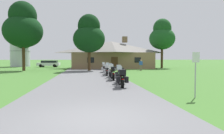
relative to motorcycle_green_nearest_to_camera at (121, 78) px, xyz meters
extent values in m
plane|color=#42752D|center=(-2.01, 13.46, -0.61)|extent=(500.00, 500.00, 0.00)
cube|color=slate|center=(-2.01, 11.46, -0.58)|extent=(6.40, 80.00, 0.06)
cylinder|color=black|center=(0.04, 0.96, -0.23)|extent=(0.14, 0.64, 0.64)
cylinder|color=black|center=(-0.02, -0.48, -0.23)|extent=(0.18, 0.65, 0.64)
cube|color=silver|center=(0.01, 0.22, -0.17)|extent=(0.29, 0.57, 0.30)
ellipsoid|color=#195B33|center=(0.02, 0.48, 0.28)|extent=(0.32, 0.53, 0.26)
cube|color=black|center=(0.00, 0.02, 0.19)|extent=(0.30, 0.53, 0.10)
cylinder|color=silver|center=(0.04, 0.92, 0.47)|extent=(0.66, 0.06, 0.03)
cylinder|color=silver|center=(0.04, 0.96, 0.13)|extent=(0.07, 0.24, 0.73)
cube|color=#B2BCC6|center=(0.05, 1.02, 0.61)|extent=(0.32, 0.12, 0.27)
sphere|color=silver|center=(0.04, 0.92, 0.33)|extent=(0.11, 0.11, 0.11)
cube|color=black|center=(-0.03, -0.53, 0.41)|extent=(0.42, 0.38, 0.32)
cube|color=red|center=(-0.03, -0.70, 0.00)|extent=(0.14, 0.04, 0.06)
cylinder|color=silver|center=(0.13, -0.16, -0.33)|extent=(0.09, 0.55, 0.07)
cube|color=black|center=(-0.28, -0.42, -0.05)|extent=(0.22, 0.41, 0.36)
cube|color=black|center=(0.24, -0.44, -0.05)|extent=(0.22, 0.41, 0.36)
cylinder|color=black|center=(0.32, 3.05, -0.23)|extent=(0.15, 0.65, 0.64)
cylinder|color=black|center=(0.23, 1.61, -0.23)|extent=(0.19, 0.65, 0.64)
cube|color=silver|center=(0.27, 2.31, -0.17)|extent=(0.29, 0.58, 0.30)
ellipsoid|color=gold|center=(0.29, 2.57, 0.28)|extent=(0.33, 0.54, 0.26)
cube|color=black|center=(0.26, 2.11, 0.19)|extent=(0.31, 0.54, 0.10)
cylinder|color=silver|center=(0.31, 3.01, 0.47)|extent=(0.66, 0.07, 0.03)
cylinder|color=silver|center=(0.32, 3.05, 0.13)|extent=(0.07, 0.24, 0.73)
cube|color=#B2BCC6|center=(0.32, 3.11, 0.61)|extent=(0.33, 0.13, 0.27)
sphere|color=silver|center=(0.31, 3.01, 0.33)|extent=(0.11, 0.11, 0.11)
cube|color=black|center=(0.22, 1.56, 0.41)|extent=(0.42, 0.38, 0.32)
cube|color=red|center=(0.21, 1.39, 0.00)|extent=(0.14, 0.04, 0.06)
cylinder|color=silver|center=(0.39, 1.92, -0.33)|extent=(0.10, 0.55, 0.07)
cube|color=black|center=(-0.03, 1.68, -0.05)|extent=(0.22, 0.41, 0.36)
cube|color=black|center=(0.49, 1.64, -0.05)|extent=(0.22, 0.41, 0.36)
cylinder|color=black|center=(0.02, 5.19, -0.23)|extent=(0.12, 0.64, 0.64)
cylinder|color=black|center=(-0.01, 3.75, -0.23)|extent=(0.17, 0.64, 0.64)
cube|color=silver|center=(0.01, 4.45, -0.17)|extent=(0.27, 0.56, 0.30)
ellipsoid|color=gold|center=(0.01, 4.71, 0.28)|extent=(0.31, 0.53, 0.26)
cube|color=black|center=(0.00, 4.25, 0.19)|extent=(0.29, 0.53, 0.10)
cylinder|color=silver|center=(0.02, 5.15, 0.47)|extent=(0.66, 0.04, 0.03)
cylinder|color=silver|center=(0.02, 5.19, 0.13)|extent=(0.06, 0.24, 0.73)
cube|color=#B2BCC6|center=(0.02, 5.25, 0.61)|extent=(0.32, 0.12, 0.27)
sphere|color=silver|center=(0.02, 5.15, 0.33)|extent=(0.11, 0.11, 0.11)
cube|color=black|center=(-0.01, 3.70, 0.41)|extent=(0.41, 0.37, 0.32)
cube|color=red|center=(-0.01, 3.53, 0.00)|extent=(0.14, 0.03, 0.06)
cylinder|color=silver|center=(0.14, 4.07, -0.33)|extent=(0.08, 0.55, 0.07)
cube|color=black|center=(-0.26, 3.81, -0.05)|extent=(0.21, 0.40, 0.36)
cube|color=black|center=(0.26, 3.80, -0.05)|extent=(0.21, 0.40, 0.36)
cylinder|color=black|center=(0.22, 7.63, -0.23)|extent=(0.17, 0.65, 0.64)
cylinder|color=black|center=(0.10, 6.20, -0.23)|extent=(0.21, 0.65, 0.64)
cube|color=silver|center=(0.16, 6.90, -0.17)|extent=(0.31, 0.58, 0.30)
ellipsoid|color=#1E3899|center=(0.18, 7.16, 0.28)|extent=(0.34, 0.54, 0.26)
cube|color=black|center=(0.14, 6.70, 0.19)|extent=(0.32, 0.54, 0.10)
cylinder|color=silver|center=(0.22, 7.59, 0.47)|extent=(0.66, 0.09, 0.03)
cylinder|color=silver|center=(0.22, 7.63, 0.13)|extent=(0.08, 0.24, 0.73)
cube|color=#B2BCC6|center=(0.23, 7.69, 0.61)|extent=(0.33, 0.14, 0.27)
sphere|color=silver|center=(0.22, 7.59, 0.33)|extent=(0.11, 0.11, 0.11)
cube|color=silver|center=(0.09, 6.15, 0.41)|extent=(0.43, 0.39, 0.32)
cube|color=red|center=(0.08, 5.98, 0.00)|extent=(0.14, 0.04, 0.06)
cylinder|color=silver|center=(0.26, 6.51, -0.33)|extent=(0.12, 0.55, 0.07)
cylinder|color=black|center=(0.10, 9.74, -0.23)|extent=(0.19, 0.65, 0.64)
cylinder|color=black|center=(-0.08, 8.31, -0.23)|extent=(0.23, 0.65, 0.64)
cube|color=silver|center=(0.01, 9.01, -0.17)|extent=(0.33, 0.59, 0.30)
ellipsoid|color=silver|center=(0.04, 9.26, 0.28)|extent=(0.36, 0.55, 0.26)
cube|color=black|center=(-0.01, 8.81, 0.19)|extent=(0.34, 0.55, 0.10)
cylinder|color=silver|center=(0.10, 9.70, 0.47)|extent=(0.66, 0.11, 0.03)
cylinder|color=silver|center=(0.10, 9.74, 0.13)|extent=(0.09, 0.24, 0.73)
cube|color=#B2BCC6|center=(0.11, 9.80, 0.61)|extent=(0.33, 0.15, 0.27)
sphere|color=silver|center=(0.10, 9.70, 0.33)|extent=(0.11, 0.11, 0.11)
cube|color=#B7B7BC|center=(-0.08, 8.26, 0.41)|extent=(0.44, 0.41, 0.32)
cube|color=red|center=(-0.10, 8.09, 0.00)|extent=(0.14, 0.05, 0.06)
cylinder|color=silver|center=(0.10, 8.61, -0.33)|extent=(0.14, 0.55, 0.07)
cube|color=#B7B7BC|center=(-0.33, 8.39, -0.05)|extent=(0.25, 0.42, 0.36)
cube|color=#B7B7BC|center=(0.19, 8.33, -0.05)|extent=(0.25, 0.42, 0.36)
cylinder|color=black|center=(0.33, 11.89, -0.23)|extent=(0.17, 0.65, 0.64)
cylinder|color=black|center=(0.18, 10.46, -0.23)|extent=(0.22, 0.65, 0.64)
cube|color=silver|center=(0.25, 11.16, -0.17)|extent=(0.32, 0.58, 0.30)
ellipsoid|color=orange|center=(0.28, 11.42, 0.28)|extent=(0.35, 0.55, 0.26)
cube|color=black|center=(0.23, 10.96, 0.19)|extent=(0.33, 0.55, 0.10)
cylinder|color=silver|center=(0.33, 11.85, 0.47)|extent=(0.66, 0.10, 0.03)
cylinder|color=silver|center=(0.33, 11.89, 0.13)|extent=(0.08, 0.24, 0.73)
cube|color=#B2BCC6|center=(0.34, 11.95, 0.61)|extent=(0.33, 0.14, 0.27)
sphere|color=silver|center=(0.33, 11.85, 0.33)|extent=(0.11, 0.11, 0.11)
cube|color=black|center=(0.18, 10.41, 0.41)|extent=(0.43, 0.40, 0.32)
cube|color=red|center=(0.16, 10.24, 0.00)|extent=(0.14, 0.04, 0.06)
cylinder|color=silver|center=(0.35, 10.76, -0.33)|extent=(0.13, 0.55, 0.07)
cube|color=black|center=(-0.07, 10.54, -0.05)|extent=(0.24, 0.42, 0.36)
cube|color=black|center=(0.45, 10.48, -0.05)|extent=(0.24, 0.42, 0.36)
cylinder|color=black|center=(0.07, 14.34, -0.23)|extent=(0.12, 0.64, 0.64)
cylinder|color=black|center=(0.04, 12.90, -0.23)|extent=(0.16, 0.64, 0.64)
cube|color=silver|center=(0.05, 13.60, -0.17)|extent=(0.27, 0.56, 0.30)
ellipsoid|color=gold|center=(0.06, 13.86, 0.28)|extent=(0.31, 0.52, 0.26)
cube|color=black|center=(0.05, 13.40, 0.19)|extent=(0.29, 0.52, 0.10)
cylinder|color=silver|center=(0.07, 14.30, 0.47)|extent=(0.66, 0.04, 0.03)
cylinder|color=silver|center=(0.07, 14.34, 0.13)|extent=(0.06, 0.24, 0.73)
cube|color=#B2BCC6|center=(0.07, 14.40, 0.61)|extent=(0.32, 0.11, 0.27)
sphere|color=silver|center=(0.07, 14.30, 0.33)|extent=(0.11, 0.11, 0.11)
cube|color=#B7B7BC|center=(0.04, 12.85, 0.41)|extent=(0.41, 0.37, 0.32)
cube|color=red|center=(0.04, 12.68, 0.00)|extent=(0.14, 0.03, 0.06)
cylinder|color=silver|center=(0.19, 13.22, -0.33)|extent=(0.08, 0.55, 0.07)
cube|color=#B7B7BC|center=(-0.22, 12.95, -0.05)|extent=(0.21, 0.40, 0.36)
cube|color=#B7B7BC|center=(0.30, 12.94, -0.05)|extent=(0.21, 0.40, 0.36)
cube|color=#896B4C|center=(2.47, 25.46, 0.83)|extent=(14.20, 8.82, 2.87)
pyramid|color=gray|center=(2.47, 25.46, 3.36)|extent=(15.05, 9.34, 2.20)
cube|color=brown|center=(5.03, 25.46, 4.81)|extent=(0.90, 0.90, 1.10)
cube|color=#472D19|center=(2.47, 21.02, 0.44)|extent=(1.10, 0.08, 2.10)
cube|color=black|center=(-1.51, 21.02, 0.97)|extent=(1.10, 0.06, 0.90)
cube|color=black|center=(6.45, 21.02, 0.97)|extent=(1.10, 0.06, 0.90)
cylinder|color=#75664C|center=(5.93, 17.45, -0.18)|extent=(0.14, 0.14, 0.86)
cylinder|color=#75664C|center=(6.09, 17.38, -0.18)|extent=(0.14, 0.14, 0.86)
cube|color=#2D56AD|center=(6.01, 17.42, 0.53)|extent=(0.42, 0.35, 0.56)
cylinder|color=#2D56AD|center=(5.80, 17.51, 0.51)|extent=(0.09, 0.09, 0.58)
cylinder|color=#2D56AD|center=(6.22, 17.32, 0.51)|extent=(0.09, 0.09, 0.58)
sphere|color=tan|center=(6.01, 17.42, 0.95)|extent=(0.21, 0.21, 0.21)
cylinder|color=#9EA0A5|center=(2.90, -3.57, 0.44)|extent=(0.06, 0.06, 2.10)
cube|color=silver|center=(2.90, -3.59, 1.29)|extent=(0.36, 0.02, 0.48)
cylinder|color=#422D19|center=(-15.94, 34.09, 1.70)|extent=(0.44, 0.44, 4.61)
ellipsoid|color=#0F3314|center=(-15.94, 34.09, 5.10)|extent=(4.01, 4.01, 3.41)
ellipsoid|color=black|center=(-15.94, 34.09, 6.71)|extent=(2.81, 2.81, 3.01)
cylinder|color=#422D19|center=(-1.79, 17.46, 1.10)|extent=(0.44, 0.44, 3.41)
ellipsoid|color=#0F3314|center=(-1.79, 17.46, 4.08)|extent=(4.66, 4.66, 3.96)
ellipsoid|color=black|center=(-1.79, 17.46, 5.95)|extent=(3.26, 3.26, 3.49)
cylinder|color=#422D19|center=(12.10, 24.67, 1.52)|extent=(0.44, 0.44, 4.26)
ellipsoid|color=#194C1E|center=(12.10, 24.67, 4.99)|extent=(4.87, 4.87, 4.14)
ellipsoid|color=#16441B|center=(12.10, 24.67, 6.94)|extent=(3.41, 3.41, 3.65)
cylinder|color=#422D19|center=(-11.49, 19.13, 1.55)|extent=(0.44, 0.44, 4.31)
ellipsoid|color=#0F3314|center=(-11.49, 19.13, 5.27)|extent=(5.69, 5.69, 4.83)
ellipsoid|color=black|center=(-11.49, 19.13, 7.54)|extent=(3.98, 3.98, 4.26)
cylinder|color=#B2B7BC|center=(-17.15, 35.76, 2.87)|extent=(4.21, 4.21, 6.96)
cone|color=#999EA3|center=(-17.15, 35.76, 6.88)|extent=(4.29, 4.29, 1.05)
cylinder|color=gray|center=(-17.15, 35.76, 2.87)|extent=(4.33, 4.33, 0.15)
cube|color=silver|center=(-10.22, 31.98, 0.01)|extent=(4.72, 2.16, 0.60)
cube|color=black|center=(-10.02, 31.97, 0.55)|extent=(3.33, 1.84, 0.48)
cylinder|color=black|center=(-11.70, 31.24, -0.29)|extent=(0.65, 0.26, 0.64)
cylinder|color=black|center=(-11.58, 32.92, -0.29)|extent=(0.65, 0.26, 0.64)
cylinder|color=black|center=(-8.86, 31.03, -0.29)|extent=(0.65, 0.26, 0.64)
cylinder|color=black|center=(-8.74, 32.72, -0.29)|extent=(0.65, 0.26, 0.64)
camera|label=1|loc=(-2.15, -12.44, 1.24)|focal=32.42mm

